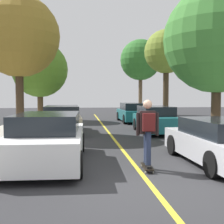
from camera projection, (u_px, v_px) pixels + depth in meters
ground at (151, 186)px, 6.23m from camera, size 80.00×80.00×0.00m
center_line at (123, 151)px, 10.20m from camera, size 0.12×39.20×0.01m
parked_car_left_nearest at (48, 139)px, 8.29m from camera, size 2.10×4.62×1.40m
parked_car_left_near at (62, 119)px, 15.18m from camera, size 2.12×4.55×1.37m
parked_car_right_nearest at (220, 142)px, 8.20m from camera, size 2.01×4.15×1.25m
parked_car_right_near at (156, 120)px, 15.11m from camera, size 1.86×4.13×1.35m
parked_car_right_far at (134, 113)px, 21.23m from camera, size 2.00×4.40×1.36m
street_tree_left_nearest at (19, 37)px, 14.36m from camera, size 3.98×3.98×6.64m
street_tree_left_near at (40, 70)px, 22.04m from camera, size 4.14×4.14×5.77m
street_tree_right_nearest at (217, 40)px, 12.68m from camera, size 4.59×4.59×6.46m
street_tree_right_near at (166, 52)px, 20.11m from camera, size 2.98×2.98×6.24m
street_tree_right_far at (141, 60)px, 28.51m from camera, size 3.92×3.92×7.15m
skateboard at (147, 167)px, 7.57m from camera, size 0.28×0.85×0.10m
skateboarder at (148, 129)px, 7.48m from camera, size 0.59×0.71×1.69m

